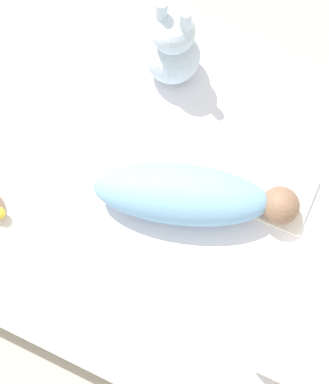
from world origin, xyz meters
name	(u,v)px	position (x,y,z in m)	size (l,w,h in m)	color
ground_plane	(150,205)	(0.00, 0.00, 0.00)	(12.00, 12.00, 0.00)	#B2A893
bed_mattress	(150,199)	(0.00, 0.00, 0.08)	(1.57, 1.04, 0.15)	white
burp_cloth	(271,192)	(0.32, 0.14, 0.16)	(0.23, 0.18, 0.02)	white
swaddled_baby	(190,195)	(0.12, 0.02, 0.23)	(0.58, 0.32, 0.16)	#7FB7E5
bunny_plush	(173,49)	(-0.10, 0.39, 0.28)	(0.17, 0.17, 0.32)	silver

